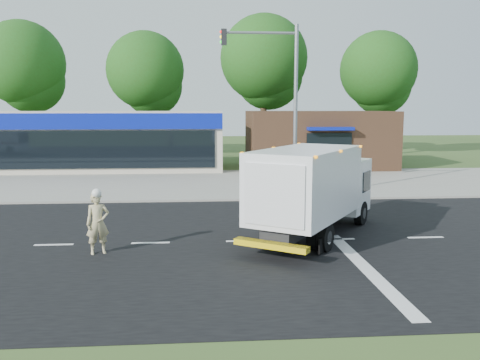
# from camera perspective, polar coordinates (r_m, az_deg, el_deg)

# --- Properties ---
(ground) EXTENTS (120.00, 120.00, 0.00)m
(ground) POSITION_cam_1_polar(r_m,az_deg,el_deg) (16.44, 0.53, -6.92)
(ground) COLOR #385123
(ground) RESTS_ON ground
(road_asphalt) EXTENTS (60.00, 14.00, 0.02)m
(road_asphalt) POSITION_cam_1_polar(r_m,az_deg,el_deg) (16.44, 0.53, -6.90)
(road_asphalt) COLOR black
(road_asphalt) RESTS_ON ground
(sidewalk) EXTENTS (60.00, 2.40, 0.12)m
(sidewalk) POSITION_cam_1_polar(r_m,az_deg,el_deg) (24.42, -1.10, -1.77)
(sidewalk) COLOR gray
(sidewalk) RESTS_ON ground
(parking_apron) EXTENTS (60.00, 9.00, 0.02)m
(parking_apron) POSITION_cam_1_polar(r_m,az_deg,el_deg) (30.15, -1.72, 0.04)
(parking_apron) COLOR gray
(parking_apron) RESTS_ON ground
(lane_markings) EXTENTS (55.20, 7.00, 0.01)m
(lane_markings) POSITION_cam_1_polar(r_m,az_deg,el_deg) (15.32, 6.05, -8.03)
(lane_markings) COLOR silver
(lane_markings) RESTS_ON road_asphalt
(ems_box_truck) EXTENTS (5.49, 6.82, 3.01)m
(ems_box_truck) POSITION_cam_1_polar(r_m,az_deg,el_deg) (16.78, 8.29, -0.63)
(ems_box_truck) COLOR black
(ems_box_truck) RESTS_ON ground
(emergency_worker) EXTENTS (0.78, 0.64, 1.95)m
(emergency_worker) POSITION_cam_1_polar(r_m,az_deg,el_deg) (15.45, -15.69, -4.57)
(emergency_worker) COLOR tan
(emergency_worker) RESTS_ON ground
(retail_strip_mall) EXTENTS (18.00, 6.20, 4.00)m
(retail_strip_mall) POSITION_cam_1_polar(r_m,az_deg,el_deg) (36.62, -16.42, 4.30)
(retail_strip_mall) COLOR beige
(retail_strip_mall) RESTS_ON ground
(brown_storefront) EXTENTS (10.00, 6.70, 4.00)m
(brown_storefront) POSITION_cam_1_polar(r_m,az_deg,el_deg) (36.83, 8.81, 4.54)
(brown_storefront) COLOR #382316
(brown_storefront) RESTS_ON ground
(traffic_signal_pole) EXTENTS (3.51, 0.25, 8.00)m
(traffic_signal_pole) POSITION_cam_1_polar(r_m,az_deg,el_deg) (23.71, 4.72, 9.71)
(traffic_signal_pole) COLOR gray
(traffic_signal_pole) RESTS_ON ground
(background_trees) EXTENTS (36.77, 7.39, 12.10)m
(background_trees) POSITION_cam_1_polar(r_m,az_deg,el_deg) (44.09, -3.75, 12.20)
(background_trees) COLOR #332114
(background_trees) RESTS_ON ground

